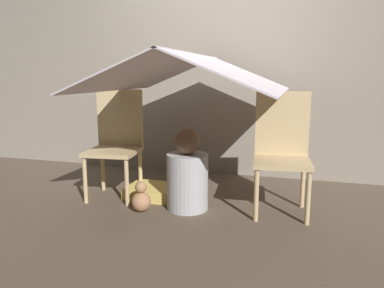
{
  "coord_description": "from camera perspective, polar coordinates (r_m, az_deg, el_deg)",
  "views": [
    {
      "loc": [
        0.84,
        -2.76,
        1.08
      ],
      "look_at": [
        0.0,
        0.12,
        0.52
      ],
      "focal_mm": 35.0,
      "sensor_mm": 36.0,
      "label": 1
    }
  ],
  "objects": [
    {
      "name": "plush_toy",
      "position": [
        3.04,
        -7.76,
        -8.34
      ],
      "size": [
        0.16,
        0.16,
        0.25
      ],
      "color": "tan",
      "rests_on": "ground_plane"
    },
    {
      "name": "sheet_canopy",
      "position": [
        3.0,
        0.0,
        10.87
      ],
      "size": [
        1.44,
        1.59,
        0.3
      ],
      "color": "silver"
    },
    {
      "name": "person_front",
      "position": [
        3.02,
        -0.7,
        -4.88
      ],
      "size": [
        0.33,
        0.33,
        0.66
      ],
      "color": "#B2B2B7",
      "rests_on": "ground_plane"
    },
    {
      "name": "chair_left",
      "position": [
        3.4,
        -11.47,
        0.62
      ],
      "size": [
        0.47,
        0.47,
        0.95
      ],
      "rotation": [
        0.0,
        0.0,
        0.11
      ],
      "color": "#D1B27F",
      "rests_on": "ground_plane"
    },
    {
      "name": "wall_back",
      "position": [
        4.06,
        4.45,
        12.92
      ],
      "size": [
        7.0,
        0.05,
        2.5
      ],
      "color": "gray",
      "rests_on": "ground_plane"
    },
    {
      "name": "ground_plane",
      "position": [
        3.08,
        -0.61,
        -9.96
      ],
      "size": [
        8.8,
        8.8,
        0.0
      ],
      "primitive_type": "plane",
      "color": "brown"
    },
    {
      "name": "chair_right",
      "position": [
        3.02,
        13.54,
        -0.7
      ],
      "size": [
        0.46,
        0.46,
        0.95
      ],
      "rotation": [
        0.0,
        0.0,
        0.1
      ],
      "color": "#D1B27F",
      "rests_on": "ground_plane"
    },
    {
      "name": "floor_cushion",
      "position": [
        3.39,
        -5.83,
        -7.21
      ],
      "size": [
        0.46,
        0.37,
        0.1
      ],
      "color": "#E5CC66",
      "rests_on": "ground_plane"
    }
  ]
}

